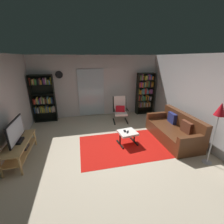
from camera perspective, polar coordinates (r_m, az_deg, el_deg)
ground_plane at (r=4.42m, az=-0.20°, el=-14.23°), size 7.02×7.02×0.00m
wall_back at (r=6.62m, az=-5.74°, el=9.62°), size 5.60×0.06×2.60m
wall_right at (r=5.13m, az=30.80°, el=3.79°), size 0.06×6.00×2.60m
glass_door_panel at (r=6.58m, az=-7.90°, el=7.25°), size 1.10×0.01×2.00m
area_rug at (r=4.58m, az=4.23°, el=-12.83°), size 2.52×1.69×0.01m
tv_stand at (r=4.57m, az=-31.71°, el=-11.40°), size 0.49×1.37×0.50m
television at (r=4.36m, az=-32.82°, el=-6.40°), size 0.20×0.94×0.59m
bookshelf_near_tv at (r=6.57m, az=-24.62°, el=4.71°), size 0.86×0.30×1.88m
bookshelf_near_sofa at (r=7.02m, az=12.25°, el=7.26°), size 0.76×0.30×1.86m
leather_sofa at (r=5.18m, az=22.59°, el=-6.54°), size 0.89×1.91×0.86m
lounge_armchair at (r=6.10m, az=3.11°, el=1.35°), size 0.63×0.71×1.02m
ottoman at (r=4.56m, az=5.92°, el=-8.28°), size 0.58×0.55×0.40m
tv_remote at (r=4.49m, az=6.00°, el=-7.59°), size 0.10×0.15×0.02m
cell_phone at (r=4.55m, az=4.91°, el=-7.26°), size 0.08×0.15×0.01m
floor_lamp_by_sofa at (r=4.09m, az=35.82°, el=-0.52°), size 0.23×0.23×1.57m
wall_clock at (r=6.46m, az=-19.57°, el=13.28°), size 0.29×0.03×0.29m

